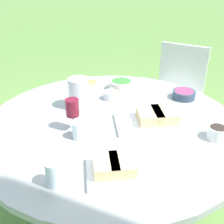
{
  "coord_description": "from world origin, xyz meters",
  "views": [
    {
      "loc": [
        0.78,
        1.07,
        1.54
      ],
      "look_at": [
        0.0,
        0.0,
        0.83
      ],
      "focal_mm": 45.0,
      "sensor_mm": 36.0,
      "label": 1
    }
  ],
  "objects_px": {
    "chair_near_left": "(177,86)",
    "water_pitcher": "(79,93)",
    "wine_glass": "(72,109)",
    "dining_table": "(112,139)"
  },
  "relations": [
    {
      "from": "dining_table",
      "to": "wine_glass",
      "type": "xyz_separation_m",
      "value": [
        0.21,
        -0.05,
        0.24
      ]
    },
    {
      "from": "chair_near_left",
      "to": "water_pitcher",
      "type": "bearing_deg",
      "value": 13.03
    },
    {
      "from": "water_pitcher",
      "to": "wine_glass",
      "type": "distance_m",
      "value": 0.25
    },
    {
      "from": "dining_table",
      "to": "chair_near_left",
      "type": "height_order",
      "value": "chair_near_left"
    },
    {
      "from": "chair_near_left",
      "to": "water_pitcher",
      "type": "height_order",
      "value": "water_pitcher"
    },
    {
      "from": "chair_near_left",
      "to": "water_pitcher",
      "type": "distance_m",
      "value": 1.27
    },
    {
      "from": "chair_near_left",
      "to": "wine_glass",
      "type": "bearing_deg",
      "value": 19.58
    },
    {
      "from": "chair_near_left",
      "to": "dining_table",
      "type": "bearing_deg",
      "value": 24.9
    },
    {
      "from": "dining_table",
      "to": "water_pitcher",
      "type": "bearing_deg",
      "value": -76.4
    },
    {
      "from": "dining_table",
      "to": "chair_near_left",
      "type": "relative_size",
      "value": 1.59
    }
  ]
}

